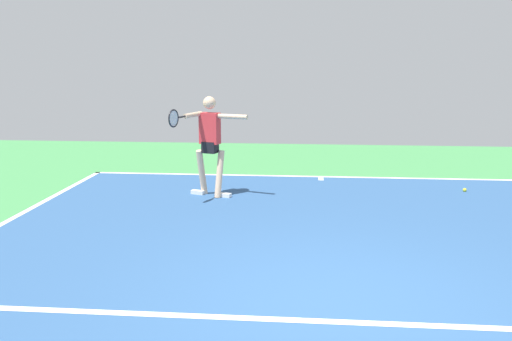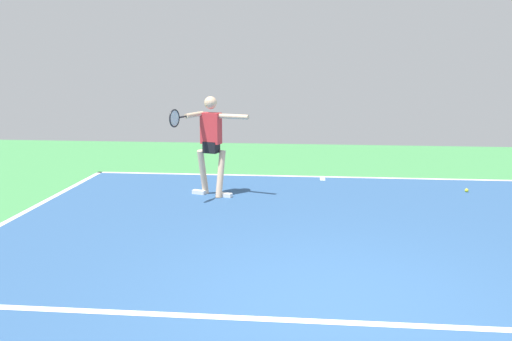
# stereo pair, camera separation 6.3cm
# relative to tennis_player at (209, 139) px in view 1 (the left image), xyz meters

# --- Properties ---
(ground_plane) EXTENTS (21.07, 21.07, 0.00)m
(ground_plane) POSITION_rel_tennis_player_xyz_m (-1.99, 4.24, -1.01)
(ground_plane) COLOR #428E4C
(court_surface) EXTENTS (9.58, 12.21, 0.00)m
(court_surface) POSITION_rel_tennis_player_xyz_m (-1.99, 4.24, -1.01)
(court_surface) COLOR #2D5484
(court_surface) RESTS_ON ground_plane
(court_line_baseline_near) EXTENTS (9.58, 0.10, 0.01)m
(court_line_baseline_near) POSITION_rel_tennis_player_xyz_m (-1.99, -1.82, -1.01)
(court_line_baseline_near) COLOR white
(court_line_baseline_near) RESTS_ON ground_plane
(court_line_service) EXTENTS (7.18, 0.10, 0.01)m
(court_line_service) POSITION_rel_tennis_player_xyz_m (-1.99, 4.58, -1.01)
(court_line_service) COLOR white
(court_line_service) RESTS_ON ground_plane
(court_line_centre_mark) EXTENTS (0.10, 0.30, 0.01)m
(court_line_centre_mark) POSITION_rel_tennis_player_xyz_m (-1.99, -1.62, -1.01)
(court_line_centre_mark) COLOR white
(court_line_centre_mark) RESTS_ON ground_plane
(tennis_player) EXTENTS (1.18, 1.15, 1.76)m
(tennis_player) POSITION_rel_tennis_player_xyz_m (0.00, 0.00, 0.00)
(tennis_player) COLOR beige
(tennis_player) RESTS_ON ground_plane
(tennis_ball_by_baseline) EXTENTS (0.07, 0.07, 0.07)m
(tennis_ball_by_baseline) POSITION_rel_tennis_player_xyz_m (-4.57, -0.74, -0.98)
(tennis_ball_by_baseline) COLOR yellow
(tennis_ball_by_baseline) RESTS_ON ground_plane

